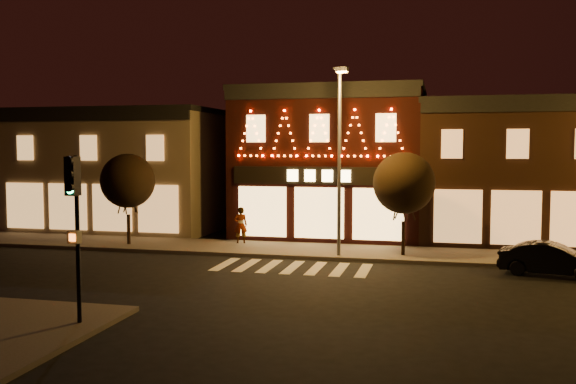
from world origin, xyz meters
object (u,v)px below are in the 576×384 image
at_px(traffic_signal_near, 75,206).
at_px(pedestrian, 241,225).
at_px(streetlamp_mid, 340,148).
at_px(dark_sedan, 552,259).

bearing_deg(traffic_signal_near, pedestrian, 97.66).
relative_size(streetlamp_mid, dark_sedan, 2.09).
distance_m(traffic_signal_near, dark_sedan, 18.01).
bearing_deg(pedestrian, streetlamp_mid, 134.79).
relative_size(traffic_signal_near, dark_sedan, 1.18).
height_order(streetlamp_mid, dark_sedan, streetlamp_mid).
bearing_deg(streetlamp_mid, dark_sedan, 1.00).
bearing_deg(traffic_signal_near, streetlamp_mid, 74.01).
xyz_separation_m(traffic_signal_near, streetlamp_mid, (5.38, 12.53, 1.58)).
height_order(traffic_signal_near, pedestrian, traffic_signal_near).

